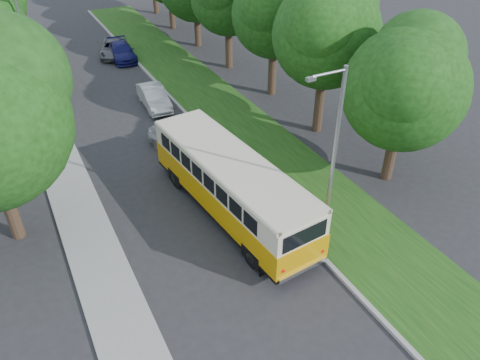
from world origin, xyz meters
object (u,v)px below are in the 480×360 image
lamppost_far (27,54)px  vintage_bus (231,187)px  car_grey (114,48)px  car_silver (179,140)px  car_white (154,97)px  lamppost_near (332,156)px  car_blue (122,51)px

lamppost_far → vintage_bus: (6.30, -14.93, -2.57)m
car_grey → lamppost_far: bearing=-109.3°
car_silver → car_white: (0.66, 6.21, -0.01)m
car_white → car_grey: car_white is taller
lamppost_near → car_white: 16.83m
lamppost_far → car_grey: size_ratio=1.69×
car_silver → car_blue: 16.24m
lamppost_far → car_silver: bearing=-53.5°
car_white → lamppost_far: bearing=165.3°
car_white → car_grey: 11.17m
car_white → car_blue: (0.63, 9.98, -0.02)m
lamppost_far → lamppost_near: bearing=-64.3°
car_silver → vintage_bus: bearing=-110.7°
lamppost_near → vintage_bus: size_ratio=0.77×
vintage_bus → car_blue: bearing=81.2°
vintage_bus → car_blue: size_ratio=2.29×
lamppost_near → car_white: size_ratio=1.93×
lamppost_far → car_blue: (7.52, 7.78, -3.46)m
lamppost_far → car_white: size_ratio=1.81×
lamppost_near → vintage_bus: bearing=126.2°
car_silver → car_blue: bearing=64.2°
lamppost_far → vintage_bus: size_ratio=0.72×
lamppost_near → car_white: lamppost_near is taller
lamppost_near → lamppost_far: size_ratio=1.07×
vintage_bus → car_blue: vintage_bus is taller
car_blue → car_grey: car_blue is taller
car_silver → car_white: size_ratio=0.99×
lamppost_near → car_silver: bearing=104.8°
lamppost_far → vintage_bus: lamppost_far is taller
vintage_bus → car_silver: bearing=84.9°
car_white → lamppost_near: bearing=-79.9°
car_silver → car_grey: size_ratio=0.92×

